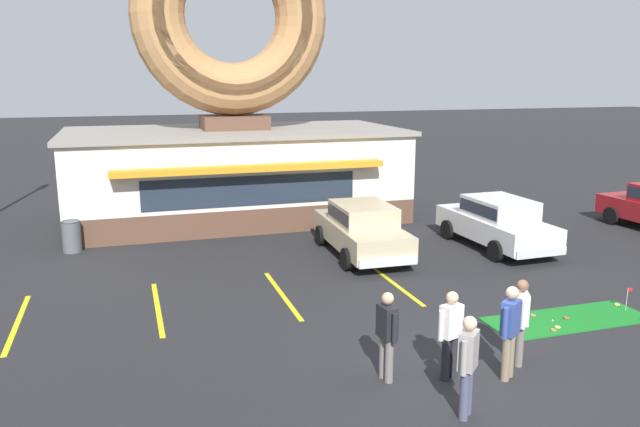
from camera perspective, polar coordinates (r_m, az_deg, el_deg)
ground_plane at (r=12.13m, az=13.30°, el=-13.85°), size 160.00×160.00×0.00m
donut_shop_building at (r=23.59m, az=-7.84°, el=8.56°), size 12.30×6.75×10.96m
putting_mat at (r=15.09m, az=21.69°, el=-8.99°), size 3.71×1.32×0.03m
mini_donut_near_left at (r=14.49m, az=20.89°, el=-9.68°), size 0.13×0.13×0.04m
mini_donut_near_right at (r=16.38m, az=25.51°, el=-7.53°), size 0.13×0.13×0.04m
mini_donut_mid_left at (r=14.30m, az=20.57°, el=-9.95°), size 0.13×0.13×0.04m
mini_donut_mid_centre at (r=14.97m, az=18.89°, el=-8.80°), size 0.13×0.13×0.04m
mini_donut_mid_right at (r=14.13m, az=17.78°, el=-10.01°), size 0.13×0.13×0.04m
mini_donut_far_centre at (r=15.07m, az=21.60°, el=-8.87°), size 0.13×0.13×0.04m
golf_ball at (r=14.81m, az=20.49°, el=-9.15°), size 0.04×0.04×0.04m
putting_flag_pin at (r=16.01m, az=26.38°, el=-6.58°), size 0.13×0.01×0.55m
car_champagne at (r=18.73m, az=3.83°, el=-1.25°), size 2.10×4.62×1.60m
car_white at (r=20.29m, az=15.87°, el=-0.63°), size 2.06×4.60×1.60m
pedestrian_blue_sweater_man at (r=11.67m, az=16.98°, el=-9.97°), size 0.50×0.42×1.73m
pedestrian_hooded_kid at (r=10.27m, az=13.36°, el=-13.05°), size 0.45×0.45×1.70m
pedestrian_leather_jacket_man at (r=11.21m, az=6.13°, el=-10.73°), size 0.29×0.59×1.64m
pedestrian_clipboard_woman at (r=11.42m, az=11.86°, el=-10.48°), size 0.57×0.35×1.64m
pedestrian_beanie_man at (r=12.30m, az=17.85°, el=-9.07°), size 0.38×0.55×1.66m
trash_bin at (r=20.59m, az=-21.76°, el=-1.93°), size 0.57×0.57×0.97m
parking_stripe_far_left at (r=15.41m, az=-25.95°, el=-8.98°), size 0.12×3.60×0.01m
parking_stripe_left at (r=15.22m, az=-14.62°, el=-8.35°), size 0.12×3.60×0.01m
parking_stripe_mid_left at (r=15.61m, az=-3.48°, el=-7.41°), size 0.12×3.60×0.01m
parking_stripe_centre at (r=16.55m, az=6.71°, el=-6.31°), size 0.12×3.60×0.01m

